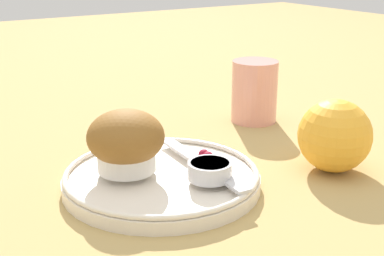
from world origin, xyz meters
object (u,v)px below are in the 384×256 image
(butter_knife, at_px, (201,163))
(muffin, at_px, (126,141))
(juice_glass, at_px, (254,91))
(orange_fruit, at_px, (335,136))

(butter_knife, bearing_deg, muffin, -109.08)
(muffin, bearing_deg, juice_glass, 112.76)
(butter_knife, distance_m, juice_glass, 0.24)
(muffin, xyz_separation_m, juice_glass, (-0.11, 0.26, -0.01))
(muffin, distance_m, butter_knife, 0.09)
(butter_knife, distance_m, orange_fruit, 0.16)
(muffin, bearing_deg, butter_knife, 68.02)
(orange_fruit, height_order, juice_glass, juice_glass)
(muffin, relative_size, orange_fruit, 0.97)
(orange_fruit, relative_size, juice_glass, 0.93)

